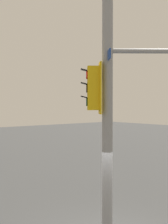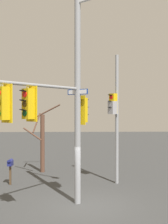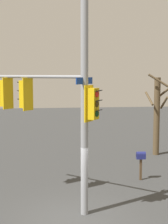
# 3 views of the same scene
# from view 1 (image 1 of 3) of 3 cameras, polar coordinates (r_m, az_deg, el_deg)

# --- Properties ---
(main_signal_pole_assembly) EXTENTS (5.36, 4.52, 9.30)m
(main_signal_pole_assembly) POSITION_cam_1_polar(r_m,az_deg,el_deg) (8.52, 10.21, 8.35)
(main_signal_pole_assembly) COLOR gray
(main_signal_pole_assembly) RESTS_ON ground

